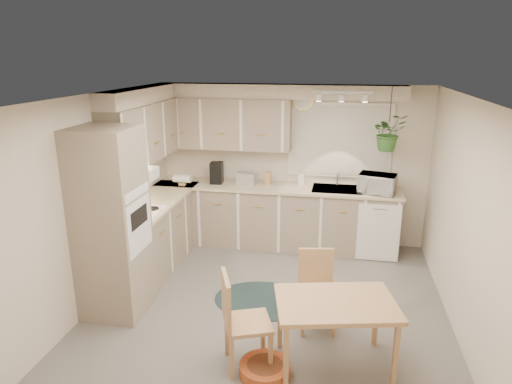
% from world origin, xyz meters
% --- Properties ---
extents(floor, '(4.20, 4.20, 0.00)m').
position_xyz_m(floor, '(0.00, 0.00, 0.00)').
color(floor, '#69645C').
rests_on(floor, ground).
extents(ceiling, '(4.20, 4.20, 0.00)m').
position_xyz_m(ceiling, '(0.00, 0.00, 2.40)').
color(ceiling, silver).
rests_on(ceiling, wall_back).
extents(wall_back, '(4.00, 0.04, 2.40)m').
position_xyz_m(wall_back, '(0.00, 2.10, 1.20)').
color(wall_back, beige).
rests_on(wall_back, floor).
extents(wall_front, '(4.00, 0.04, 2.40)m').
position_xyz_m(wall_front, '(0.00, -2.10, 1.20)').
color(wall_front, beige).
rests_on(wall_front, floor).
extents(wall_left, '(0.04, 4.20, 2.40)m').
position_xyz_m(wall_left, '(-2.00, 0.00, 1.20)').
color(wall_left, beige).
rests_on(wall_left, floor).
extents(wall_right, '(0.04, 4.20, 2.40)m').
position_xyz_m(wall_right, '(2.00, 0.00, 1.20)').
color(wall_right, beige).
rests_on(wall_right, floor).
extents(base_cab_left, '(0.60, 1.85, 0.90)m').
position_xyz_m(base_cab_left, '(-1.70, 0.88, 0.45)').
color(base_cab_left, gray).
rests_on(base_cab_left, floor).
extents(base_cab_back, '(3.60, 0.60, 0.90)m').
position_xyz_m(base_cab_back, '(-0.20, 1.80, 0.45)').
color(base_cab_back, gray).
rests_on(base_cab_back, floor).
extents(counter_left, '(0.64, 1.89, 0.04)m').
position_xyz_m(counter_left, '(-1.69, 0.88, 0.92)').
color(counter_left, '#C7B391').
rests_on(counter_left, base_cab_left).
extents(counter_back, '(3.64, 0.64, 0.04)m').
position_xyz_m(counter_back, '(-0.20, 1.79, 0.92)').
color(counter_back, '#C7B391').
rests_on(counter_back, base_cab_back).
extents(oven_stack, '(0.65, 0.65, 2.10)m').
position_xyz_m(oven_stack, '(-1.68, -0.38, 1.05)').
color(oven_stack, gray).
rests_on(oven_stack, floor).
extents(wall_oven_face, '(0.02, 0.56, 0.58)m').
position_xyz_m(wall_oven_face, '(-1.35, -0.38, 1.05)').
color(wall_oven_face, silver).
rests_on(wall_oven_face, oven_stack).
extents(upper_cab_left, '(0.35, 2.00, 0.75)m').
position_xyz_m(upper_cab_left, '(-1.82, 1.00, 1.83)').
color(upper_cab_left, gray).
rests_on(upper_cab_left, wall_left).
extents(upper_cab_back, '(2.00, 0.35, 0.75)m').
position_xyz_m(upper_cab_back, '(-1.00, 1.93, 1.83)').
color(upper_cab_back, gray).
rests_on(upper_cab_back, wall_back).
extents(soffit_left, '(0.30, 2.00, 0.20)m').
position_xyz_m(soffit_left, '(-1.85, 1.00, 2.30)').
color(soffit_left, beige).
rests_on(soffit_left, wall_left).
extents(soffit_back, '(3.60, 0.30, 0.20)m').
position_xyz_m(soffit_back, '(-0.20, 1.95, 2.30)').
color(soffit_back, beige).
rests_on(soffit_back, wall_back).
extents(cooktop, '(0.52, 0.58, 0.02)m').
position_xyz_m(cooktop, '(-1.68, 0.30, 0.94)').
color(cooktop, silver).
rests_on(cooktop, counter_left).
extents(range_hood, '(0.40, 0.60, 0.14)m').
position_xyz_m(range_hood, '(-1.70, 0.30, 1.40)').
color(range_hood, silver).
rests_on(range_hood, upper_cab_left).
extents(window_blinds, '(1.40, 0.02, 1.00)m').
position_xyz_m(window_blinds, '(0.70, 2.07, 1.60)').
color(window_blinds, beige).
rests_on(window_blinds, wall_back).
extents(window_frame, '(1.50, 0.02, 1.10)m').
position_xyz_m(window_frame, '(0.70, 2.08, 1.60)').
color(window_frame, silver).
rests_on(window_frame, wall_back).
extents(sink, '(0.70, 0.48, 0.10)m').
position_xyz_m(sink, '(0.70, 1.80, 0.90)').
color(sink, '#A5A7AC').
rests_on(sink, counter_back).
extents(dishwasher_front, '(0.58, 0.02, 0.83)m').
position_xyz_m(dishwasher_front, '(1.30, 1.49, 0.42)').
color(dishwasher_front, silver).
rests_on(dishwasher_front, base_cab_back).
extents(track_light_bar, '(0.80, 0.04, 0.04)m').
position_xyz_m(track_light_bar, '(0.70, 1.55, 2.33)').
color(track_light_bar, silver).
rests_on(track_light_bar, ceiling).
extents(wall_clock, '(0.30, 0.03, 0.30)m').
position_xyz_m(wall_clock, '(0.15, 2.07, 2.18)').
color(wall_clock, '#DBC34D').
rests_on(wall_clock, wall_back).
extents(dining_table, '(1.20, 0.93, 0.67)m').
position_xyz_m(dining_table, '(0.75, -0.91, 0.34)').
color(dining_table, tan).
rests_on(dining_table, floor).
extents(chair_left, '(0.56, 0.56, 0.93)m').
position_xyz_m(chair_left, '(-0.04, -1.03, 0.46)').
color(chair_left, tan).
rests_on(chair_left, floor).
extents(chair_back, '(0.46, 0.46, 0.84)m').
position_xyz_m(chair_back, '(0.56, -0.32, 0.42)').
color(chair_back, tan).
rests_on(chair_back, floor).
extents(braided_rug, '(1.21, 0.91, 0.01)m').
position_xyz_m(braided_rug, '(-0.08, 0.13, 0.01)').
color(braided_rug, black).
rests_on(braided_rug, floor).
extents(pet_bed, '(0.54, 0.54, 0.11)m').
position_xyz_m(pet_bed, '(0.15, -1.16, 0.05)').
color(pet_bed, '#BF5326').
rests_on(pet_bed, floor).
extents(microwave, '(0.55, 0.38, 0.33)m').
position_xyz_m(microwave, '(1.25, 1.70, 1.11)').
color(microwave, silver).
rests_on(microwave, counter_back).
extents(soap_bottle, '(0.15, 0.23, 0.10)m').
position_xyz_m(soap_bottle, '(0.16, 1.95, 0.99)').
color(soap_bottle, silver).
rests_on(soap_bottle, counter_back).
extents(hanging_plant, '(0.62, 0.64, 0.39)m').
position_xyz_m(hanging_plant, '(1.34, 1.70, 1.74)').
color(hanging_plant, '#2F5E25').
rests_on(hanging_plant, ceiling).
extents(coffee_maker, '(0.20, 0.23, 0.32)m').
position_xyz_m(coffee_maker, '(-1.09, 1.80, 1.10)').
color(coffee_maker, black).
rests_on(coffee_maker, counter_back).
extents(toaster, '(0.32, 0.23, 0.18)m').
position_xyz_m(toaster, '(-0.63, 1.82, 1.03)').
color(toaster, '#A5A7AC').
rests_on(toaster, counter_back).
extents(knife_block, '(0.09, 0.09, 0.20)m').
position_xyz_m(knife_block, '(-0.32, 1.85, 1.04)').
color(knife_block, tan).
rests_on(knife_block, counter_back).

